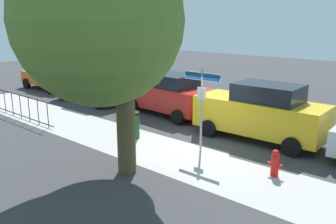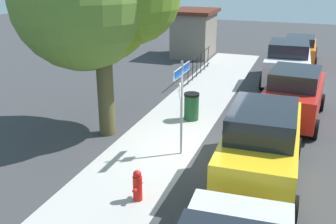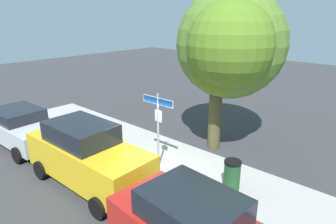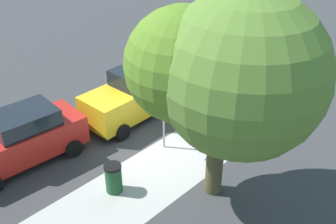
% 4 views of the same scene
% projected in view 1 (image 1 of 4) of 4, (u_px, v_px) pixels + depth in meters
% --- Properties ---
extents(ground_plane, '(60.00, 60.00, 0.00)m').
position_uv_depth(ground_plane, '(199.00, 146.00, 12.56)').
color(ground_plane, '#38383A').
extents(sidewalk_strip, '(24.00, 2.60, 0.00)m').
position_uv_depth(sidewalk_strip, '(132.00, 143.00, 12.90)').
color(sidewalk_strip, '#ABA7A3').
rests_on(sidewalk_strip, ground_plane).
extents(street_sign, '(1.39, 0.07, 2.78)m').
position_uv_depth(street_sign, '(202.00, 94.00, 11.55)').
color(street_sign, '#9EA0A5').
rests_on(street_sign, ground_plane).
extents(shade_tree, '(4.42, 5.00, 6.42)m').
position_uv_depth(shade_tree, '(106.00, 22.00, 9.31)').
color(shade_tree, '#484426').
rests_on(shade_tree, ground_plane).
extents(car_yellow, '(4.70, 2.04, 2.09)m').
position_uv_depth(car_yellow, '(261.00, 112.00, 12.94)').
color(car_yellow, gold).
rests_on(car_yellow, ground_plane).
extents(car_red, '(4.34, 2.22, 1.90)m').
position_uv_depth(car_red, '(169.00, 94.00, 16.41)').
color(car_red, red).
rests_on(car_red, ground_plane).
extents(car_white, '(4.34, 2.25, 1.99)m').
position_uv_depth(car_white, '(94.00, 83.00, 19.06)').
color(car_white, white).
rests_on(car_white, ground_plane).
extents(car_orange, '(4.04, 1.98, 1.49)m').
position_uv_depth(car_orange, '(51.00, 77.00, 22.43)').
color(car_orange, orange).
rests_on(car_orange, ground_plane).
extents(iron_fence, '(5.22, 0.04, 1.07)m').
position_uv_depth(iron_fence, '(20.00, 106.00, 15.91)').
color(iron_fence, black).
rests_on(iron_fence, ground_plane).
extents(fire_hydrant, '(0.42, 0.22, 0.78)m').
position_uv_depth(fire_hydrant, '(275.00, 163.00, 10.07)').
color(fire_hydrant, red).
rests_on(fire_hydrant, ground_plane).
extents(trash_bin, '(0.55, 0.55, 0.98)m').
position_uv_depth(trash_bin, '(132.00, 125.00, 13.32)').
color(trash_bin, '#1E4C28').
rests_on(trash_bin, ground_plane).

